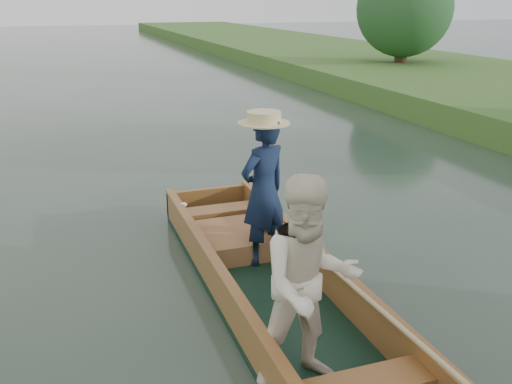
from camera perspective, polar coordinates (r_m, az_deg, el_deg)
name	(u,v)px	position (r m, az deg, el deg)	size (l,w,h in m)	color
ground	(277,307)	(5.45, 2.13, -11.45)	(120.00, 120.00, 0.00)	#283D30
punt	(279,262)	(5.07, 2.32, -7.06)	(1.19, 5.25, 1.67)	black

